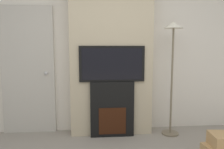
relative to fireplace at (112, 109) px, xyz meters
The scene contains 6 objects.
wall_back 0.97m from the fireplace, 90.00° to the left, with size 6.00×0.06×2.70m.
chimney_breast 0.93m from the fireplace, 90.00° to the left, with size 1.29×0.29×2.70m.
fireplace is the anchor object (origin of this frame).
television 0.71m from the fireplace, 90.00° to the right, with size 1.01×0.07×0.55m.
floor_lamp 1.33m from the fireplace, ahead, with size 0.30×0.30×1.79m.
entry_door 1.49m from the fireplace, 168.56° to the left, with size 0.84×0.09×2.06m.
Camera 1 is at (-0.30, -1.63, 1.39)m, focal length 35.00 mm.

